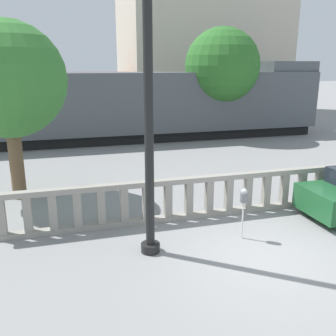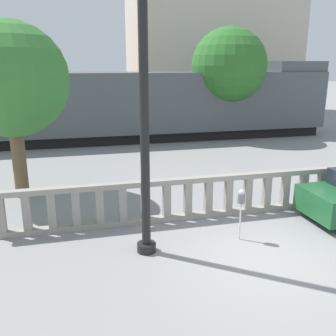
# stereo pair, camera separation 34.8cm
# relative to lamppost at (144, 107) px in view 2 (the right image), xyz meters

# --- Properties ---
(ground_plane) EXTENTS (160.00, 160.00, 0.00)m
(ground_plane) POSITION_rel_lamppost_xyz_m (2.37, -1.06, -3.30)
(ground_plane) COLOR gray
(balustrade) EXTENTS (12.04, 0.24, 1.18)m
(balustrade) POSITION_rel_lamppost_xyz_m (2.37, 1.60, -2.71)
(balustrade) COLOR gray
(balustrade) RESTS_ON ground
(lamppost) EXTENTS (0.44, 0.44, 6.38)m
(lamppost) POSITION_rel_lamppost_xyz_m (0.00, 0.00, 0.00)
(lamppost) COLOR black
(lamppost) RESTS_ON ground
(parking_meter) EXTENTS (0.18, 0.18, 1.29)m
(parking_meter) POSITION_rel_lamppost_xyz_m (2.33, 0.05, -2.26)
(parking_meter) COLOR silver
(parking_meter) RESTS_ON ground
(train_near) EXTENTS (24.70, 2.73, 4.35)m
(train_near) POSITION_rel_lamppost_xyz_m (0.89, 12.99, -1.33)
(train_near) COLOR black
(train_near) RESTS_ON ground
(train_far) EXTENTS (27.03, 2.64, 4.22)m
(train_far) POSITION_rel_lamppost_xyz_m (-4.48, 21.56, -1.40)
(train_far) COLOR black
(train_far) RESTS_ON ground
(building_block) EXTENTS (12.68, 9.15, 14.47)m
(building_block) POSITION_rel_lamppost_xyz_m (9.97, 23.55, 3.94)
(building_block) COLOR beige
(building_block) RESTS_ON ground
(tree_left) EXTENTS (4.19, 4.19, 6.20)m
(tree_left) POSITION_rel_lamppost_xyz_m (7.16, 12.44, 0.80)
(tree_left) COLOR brown
(tree_left) RESTS_ON ground
(tree_right) EXTENTS (3.49, 3.49, 5.46)m
(tree_right) POSITION_rel_lamppost_xyz_m (-3.20, 4.70, 0.40)
(tree_right) COLOR brown
(tree_right) RESTS_ON ground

